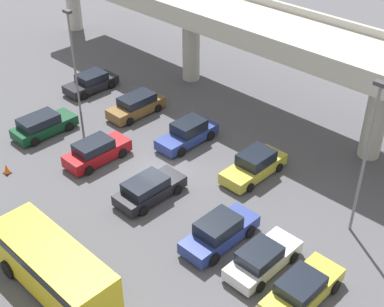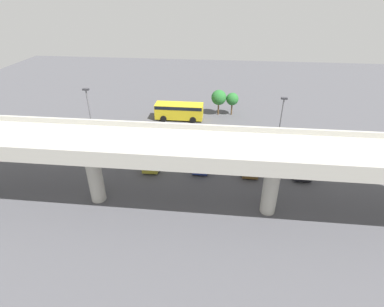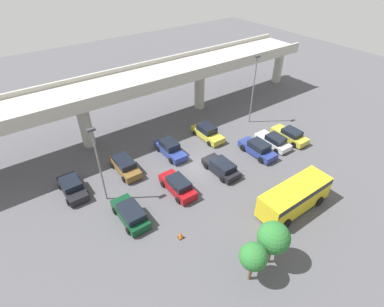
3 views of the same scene
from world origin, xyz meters
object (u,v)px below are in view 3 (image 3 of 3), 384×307
at_px(parked_car_1, 131,213).
at_px(tree_front_left, 253,257).
at_px(tree_front_centre, 274,238).
at_px(parked_car_4, 170,149).
at_px(parked_car_9, 290,135).
at_px(shuttle_bus, 295,196).
at_px(traffic_cone, 181,235).
at_px(parked_car_6, 207,133).
at_px(parked_car_5, 221,167).
at_px(lamp_post_mid_lot, 98,161).
at_px(parked_car_0, 72,187).
at_px(parked_car_7, 258,149).
at_px(parked_car_3, 178,185).
at_px(parked_car_8, 273,141).
at_px(lamp_post_near_aisle, 254,86).
at_px(parked_car_2, 125,166).

relative_size(parked_car_1, tree_front_left, 1.22).
bearing_deg(tree_front_centre, parked_car_4, 84.94).
height_order(parked_car_1, parked_car_9, parked_car_1).
xyz_separation_m(parked_car_4, parked_car_9, (13.80, -6.14, -0.07)).
distance_m(shuttle_bus, traffic_cone, 11.03).
bearing_deg(parked_car_6, tree_front_left, -28.78).
relative_size(parked_car_5, tree_front_left, 1.20).
bearing_deg(shuttle_bus, lamp_post_mid_lot, 140.54).
height_order(parked_car_0, parked_car_4, parked_car_4).
bearing_deg(parked_car_7, tree_front_centre, 137.65).
xyz_separation_m(parked_car_7, lamp_post_mid_lot, (-17.34, 3.29, 3.94)).
height_order(parked_car_3, parked_car_8, parked_car_3).
relative_size(parked_car_0, parked_car_7, 0.93).
relative_size(parked_car_4, parked_car_7, 0.99).
bearing_deg(lamp_post_near_aisle, lamp_post_mid_lot, -173.04).
xyz_separation_m(parked_car_6, shuttle_bus, (-1.01, -14.23, 0.81)).
bearing_deg(parked_car_2, parked_car_0, -90.14).
xyz_separation_m(parked_car_0, lamp_post_mid_lot, (2.34, -2.84, 4.01)).
bearing_deg(parked_car_5, parked_car_0, 66.19).
xyz_separation_m(parked_car_3, tree_front_centre, (1.29, -10.89, 2.21)).
height_order(parked_car_6, parked_car_9, parked_car_6).
bearing_deg(parked_car_3, tree_front_left, 175.23).
bearing_deg(parked_car_4, tree_front_centre, -5.06).
xyz_separation_m(parked_car_8, parked_car_9, (2.66, -0.31, 0.03)).
distance_m(parked_car_9, lamp_post_near_aisle, 7.73).
relative_size(parked_car_6, traffic_cone, 6.83).
bearing_deg(parked_car_3, lamp_post_mid_lot, 63.43).
xyz_separation_m(parked_car_6, tree_front_left, (-9.40, -17.12, 1.96)).
bearing_deg(parked_car_2, parked_car_8, 70.36).
distance_m(parked_car_2, parked_car_4, 5.66).
bearing_deg(parked_car_7, traffic_cone, 108.85).
height_order(parked_car_2, parked_car_9, parked_car_2).
height_order(parked_car_8, shuttle_bus, shuttle_bus).
bearing_deg(parked_car_1, parked_car_4, -52.21).
distance_m(lamp_post_near_aisle, tree_front_centre, 22.13).
relative_size(parked_car_0, traffic_cone, 6.33).
height_order(parked_car_3, shuttle_bus, shuttle_bus).
bearing_deg(parked_car_0, shuttle_bus, 48.66).
relative_size(parked_car_3, tree_front_left, 1.21).
bearing_deg(parked_car_1, shuttle_bus, -120.30).
height_order(parked_car_1, tree_front_centre, tree_front_centre).
distance_m(parked_car_7, traffic_cone, 14.88).
relative_size(parked_car_9, lamp_post_mid_lot, 0.59).
height_order(parked_car_1, lamp_post_mid_lot, lamp_post_mid_lot).
distance_m(parked_car_6, parked_car_8, 8.16).
bearing_deg(lamp_post_mid_lot, parked_car_4, 16.38).
bearing_deg(parked_car_4, shuttle_bus, 18.65).
xyz_separation_m(parked_car_5, parked_car_8, (8.45, 0.20, -0.02)).
distance_m(parked_car_0, traffic_cone, 12.29).
height_order(parked_car_1, parked_car_7, parked_car_7).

